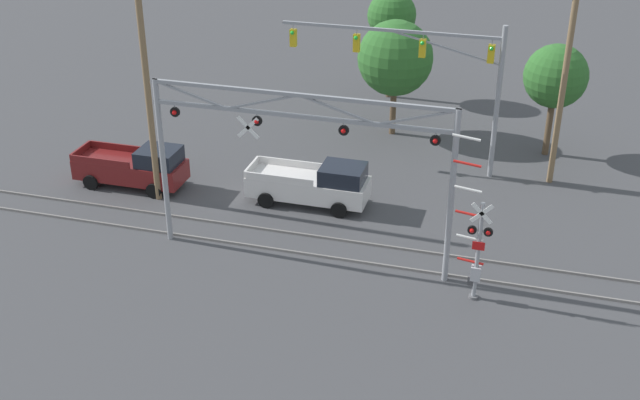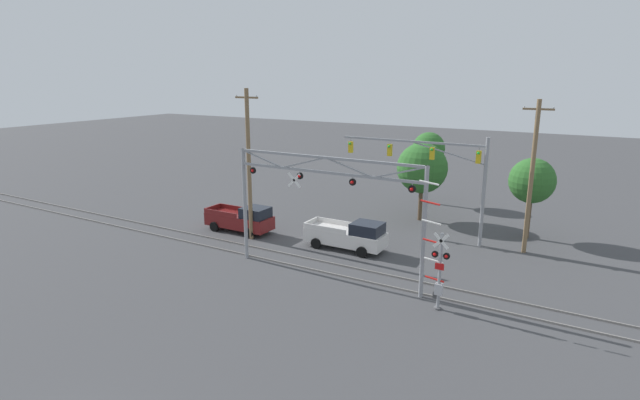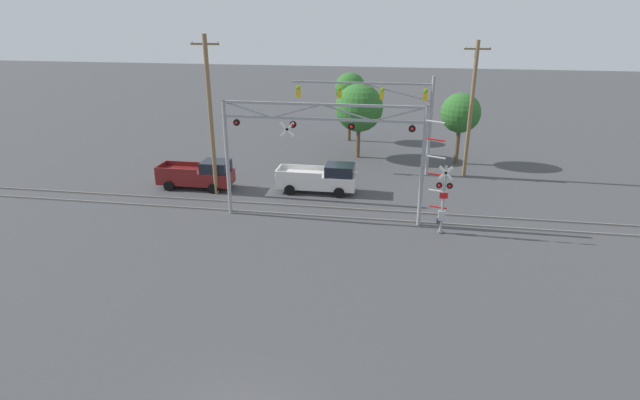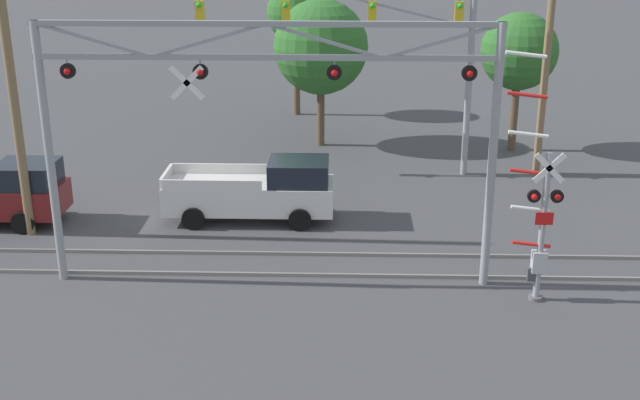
# 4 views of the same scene
# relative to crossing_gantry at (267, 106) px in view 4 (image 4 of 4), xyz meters

# --- Properties ---
(rail_track_near) EXTENTS (80.00, 0.08, 0.10)m
(rail_track_near) POSITION_rel_crossing_gantry_xyz_m (0.01, 0.28, -4.73)
(rail_track_near) COLOR gray
(rail_track_near) RESTS_ON ground_plane
(rail_track_far) EXTENTS (80.00, 0.08, 0.10)m
(rail_track_far) POSITION_rel_crossing_gantry_xyz_m (0.01, 1.72, -4.73)
(rail_track_far) COLOR gray
(rail_track_far) RESTS_ON ground_plane
(crossing_gantry) EXTENTS (11.51, 0.27, 6.87)m
(crossing_gantry) POSITION_rel_crossing_gantry_xyz_m (0.00, 0.00, 0.00)
(crossing_gantry) COLOR gray
(crossing_gantry) RESTS_ON ground_plane
(crossing_signal_mast) EXTENTS (1.68, 0.35, 6.34)m
(crossing_signal_mast) POSITION_rel_crossing_gantry_xyz_m (6.75, -0.91, -2.68)
(crossing_signal_mast) COLOR gray
(crossing_signal_mast) RESTS_ON ground_plane
(traffic_signal_span) EXTENTS (10.36, 0.39, 7.28)m
(traffic_signal_span) POSITION_rel_crossing_gantry_xyz_m (3.72, 9.60, 0.30)
(traffic_signal_span) COLOR gray
(traffic_signal_span) RESTS_ON ground_plane
(pickup_truck_lead) EXTENTS (5.35, 2.06, 2.00)m
(pickup_truck_lead) POSITION_rel_crossing_gantry_xyz_m (-0.81, 4.58, -3.82)
(pickup_truck_lead) COLOR silver
(pickup_truck_lead) RESTS_ON ground_plane
(utility_pole_left) EXTENTS (1.80, 0.28, 10.29)m
(utility_pole_left) POSITION_rel_crossing_gantry_xyz_m (-7.69, 3.14, 0.51)
(utility_pole_left) COLOR brown
(utility_pole_left) RESTS_ON ground_plane
(utility_pole_right) EXTENTS (1.80, 0.28, 9.72)m
(utility_pole_right) POSITION_rel_crossing_gantry_xyz_m (9.22, 9.76, 0.23)
(utility_pole_right) COLOR brown
(utility_pole_right) RESTS_ON ground_plane
(background_tree_beyond_span) EXTENTS (3.11, 3.11, 5.66)m
(background_tree_beyond_span) POSITION_rel_crossing_gantry_xyz_m (8.92, 12.98, -0.71)
(background_tree_beyond_span) COLOR brown
(background_tree_beyond_span) RESTS_ON ground_plane
(background_tree_far_left_verge) EXTENTS (3.89, 3.89, 6.11)m
(background_tree_far_left_verge) POSITION_rel_crossing_gantry_xyz_m (0.94, 13.51, -0.63)
(background_tree_far_left_verge) COLOR brown
(background_tree_far_left_verge) RESTS_ON ground_plane
(background_tree_far_right_verge) EXTENTS (2.80, 2.80, 6.30)m
(background_tree_far_right_verge) POSITION_rel_crossing_gantry_xyz_m (-0.39, 19.05, 0.07)
(background_tree_far_right_verge) COLOR brown
(background_tree_far_right_verge) RESTS_ON ground_plane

